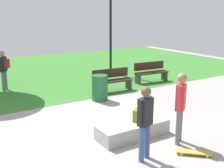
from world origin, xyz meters
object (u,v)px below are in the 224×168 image
Objects in this scene: concrete_ledge at (133,129)px; skater_performing_trick at (145,118)px; park_bench_by_oak at (151,72)px; park_bench_near_lamppost at (112,80)px; backpack_on_ledge at (138,115)px; skateboard_by_ledge at (194,152)px; lamp_post at (111,19)px; skater_watching at (180,103)px; pedestrian_with_backpack at (4,67)px; trash_bin at (100,88)px.

skater_performing_trick is at bearing -114.23° from concrete_ledge.
park_bench_near_lamppost is (-2.36, -0.41, 0.00)m from park_bench_by_oak.
park_bench_by_oak reaches higher than backpack_on_ledge.
skateboard_by_ledge is 6.90m from park_bench_by_oak.
backpack_on_ledge is 5.88m from park_bench_by_oak.
backpack_on_ledge is 0.07× the size of lamp_post.
skater_watching is at bearing -102.65° from park_bench_near_lamppost.
lamp_post is at bearing 70.45° from skateboard_by_ledge.
backpack_on_ledge is 1.38m from skater_performing_trick.
lamp_post is at bearing 59.20° from park_bench_near_lamppost.
trash_bin is at bearing -50.56° from pedestrian_with_backpack.
concrete_ledge is at bearing -104.37° from trash_bin.
skater_performing_trick is (-0.50, -1.10, 0.78)m from concrete_ledge.
trash_bin is (-1.01, -0.78, -0.01)m from park_bench_near_lamppost.
backpack_on_ledge is 0.19× the size of skater_performing_trick.
concrete_ledge is 1.09× the size of skater_watching.
lamp_post reaches higher than skater_performing_trick.
park_bench_by_oak is at bearing 56.68° from skater_watching.
backpack_on_ledge is 1.69m from skateboard_by_ledge.
skateboard_by_ledge is 0.16× the size of lamp_post.
trash_bin is at bearing 43.01° from backpack_on_ledge.
concrete_ledge is 8.17m from lamp_post.
trash_bin is (-3.37, -1.19, -0.01)m from park_bench_by_oak.
lamp_post reaches higher than park_bench_by_oak.
skateboard_by_ledge is 0.44× the size of pedestrian_with_backpack.
lamp_post reaches higher than skater_watching.
skater_performing_trick is 0.36× the size of lamp_post.
park_bench_by_oak is (3.59, 5.88, 0.42)m from skateboard_by_ledge.
concrete_ledge is 1.17× the size of pedestrian_with_backpack.
skater_performing_trick reaches higher than park_bench_near_lamppost.
backpack_on_ledge is at bearing -132.87° from park_bench_by_oak.
trash_bin is (0.81, 3.14, 0.28)m from concrete_ledge.
skater_watching is 1.88× the size of trash_bin.
skateboard_by_ledge is (1.08, -0.44, -0.90)m from skater_performing_trick.
skater_performing_trick is 4.47m from trash_bin.
pedestrian_with_backpack is (-5.41, -0.51, -1.80)m from lamp_post.
backpack_on_ledge is 0.20× the size of pedestrian_with_backpack.
pedestrian_with_backpack is at bearing 72.06° from backpack_on_ledge.
trash_bin is at bearing -160.55° from park_bench_by_oak.
park_bench_by_oak is at bearing -76.71° from lamp_post.
trash_bin reaches higher than concrete_ledge.
skater_watching reaches higher than park_bench_near_lamppost.
skater_performing_trick is at bearing -156.43° from backpack_on_ledge.
concrete_ledge is 0.41× the size of lamp_post.
concrete_ledge is 2.66× the size of skateboard_by_ledge.
pedestrian_with_backpack reaches higher than backpack_on_ledge.
trash_bin is (-2.77, -3.73, -2.31)m from lamp_post.
skater_watching is (0.56, -0.93, 0.51)m from backpack_on_ledge.
park_bench_by_oak is (3.44, 5.23, -0.56)m from skater_watching.
pedestrian_with_backpack is (-2.64, 3.21, 0.51)m from trash_bin.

